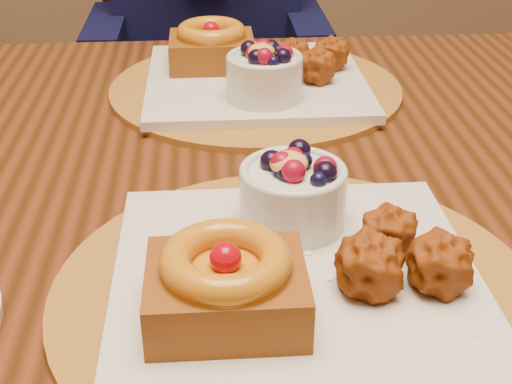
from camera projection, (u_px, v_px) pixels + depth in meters
dining_table at (270, 229)px, 0.78m from camera, size 1.60×0.90×0.76m
place_setting_near at (292, 265)px, 0.55m from camera, size 0.38×0.38×0.09m
place_setting_far at (254, 74)px, 0.92m from camera, size 0.38×0.38×0.09m
chair_far at (217, 82)px, 1.59m from camera, size 0.53×0.53×0.96m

